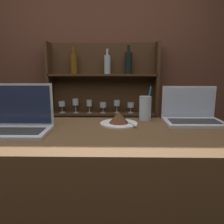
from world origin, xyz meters
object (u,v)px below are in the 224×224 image
Objects in this scene: laptop_near at (19,121)px; cake_plate at (119,119)px; water_glass at (145,108)px; laptop_far at (192,115)px.

cake_plate is at bearing 16.93° from laptop_near.
laptop_near is at bearing -158.12° from water_glass.
laptop_far is at bearing -11.96° from water_glass.
laptop_far is 0.46m from cake_plate.
water_glass is (0.17, 0.12, 0.05)m from cake_plate.
laptop_far reaches higher than cake_plate.
cake_plate is 0.21m from water_glass.
laptop_far is 1.58× the size of water_glass.
laptop_near is 0.97× the size of laptop_far.
laptop_near is 0.56m from cake_plate.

